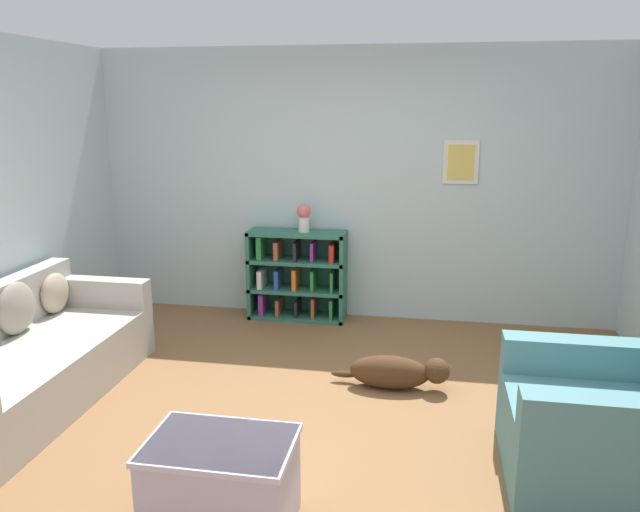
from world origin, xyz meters
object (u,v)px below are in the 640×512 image
at_px(coffee_table, 221,483).
at_px(dog, 397,372).
at_px(bookshelf, 297,275).
at_px(recliner_chair, 619,422).
at_px(couch, 23,362).
at_px(vase, 304,216).

xyz_separation_m(coffee_table, dog, (0.77, 1.74, -0.12)).
relative_size(bookshelf, recliner_chair, 0.86).
distance_m(couch, vase, 2.73).
bearing_deg(bookshelf, vase, -13.31).
xyz_separation_m(couch, dog, (2.60, 0.67, -0.17)).
relative_size(couch, coffee_table, 2.88).
bearing_deg(dog, bookshelf, 126.80).
distance_m(couch, dog, 2.69).
bearing_deg(coffee_table, bookshelf, 95.46).
bearing_deg(vase, bookshelf, 166.69).
xyz_separation_m(coffee_table, vase, (-0.22, 3.15, 0.77)).
distance_m(couch, bookshelf, 2.60).
bearing_deg(recliner_chair, bookshelf, 134.33).
relative_size(couch, bookshelf, 2.19).
height_order(recliner_chair, coffee_table, recliner_chair).
distance_m(recliner_chair, dog, 1.62).
bearing_deg(vase, dog, -54.97).
height_order(dog, vase, vase).
bearing_deg(bookshelf, dog, -53.20).
height_order(recliner_chair, vase, vase).
bearing_deg(couch, vase, 52.21).
height_order(coffee_table, dog, coffee_table).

